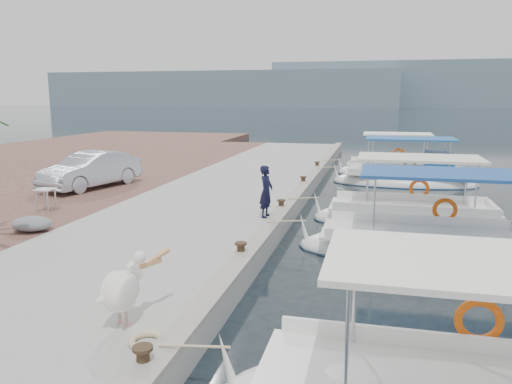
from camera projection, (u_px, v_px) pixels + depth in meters
ground at (283, 237)px, 14.86m from camera, size 400.00×400.00×0.00m
concrete_quay at (233, 193)px, 20.28m from camera, size 6.00×40.00×0.50m
quay_curb at (301, 189)px, 19.58m from camera, size 0.44×40.00×0.12m
cobblestone_strip at (121, 188)px, 21.43m from camera, size 4.00×40.00×0.50m
distant_hills at (448, 88)px, 199.03m from camera, size 330.00×60.00×18.00m
fishing_caique_b at (436, 251)px, 13.11m from camera, size 7.31×2.45×2.83m
fishing_caique_c at (411, 220)px, 16.37m from camera, size 6.41×2.39×2.83m
fishing_caique_d at (407, 180)px, 23.78m from camera, size 6.76×2.57×2.83m
fishing_caique_e at (393, 173)px, 26.71m from camera, size 5.85×2.25×2.83m
mooring_bollards at (281, 204)px, 16.25m from camera, size 0.28×20.28×0.33m
pelican at (123, 289)px, 7.99m from camera, size 0.86×1.43×1.13m
fisherman at (266, 192)px, 15.09m from camera, size 0.46×0.63×1.59m
parked_car at (91, 170)px, 20.11m from camera, size 2.60×4.62×1.44m
tarp_bundle at (32, 224)px, 13.65m from camera, size 1.10×0.90×0.40m
folding_table at (46, 195)px, 15.95m from camera, size 0.55×0.55×0.73m
rope_coil at (146, 341)px, 7.41m from camera, size 0.54×0.54×0.10m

